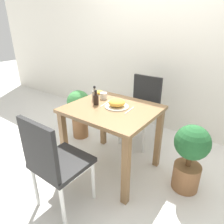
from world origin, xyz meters
TOP-DOWN VIEW (x-y plane):
  - ground_plane at (0.00, 0.00)m, footprint 16.00×16.00m
  - wall_back at (0.00, 1.28)m, footprint 8.00×0.05m
  - dining_table at (0.00, 0.00)m, footprint 0.89×0.77m
  - chair_near at (-0.05, -0.72)m, footprint 0.42×0.42m
  - chair_far at (-0.03, 0.72)m, footprint 0.42×0.42m
  - food_plate at (0.03, 0.04)m, footprint 0.24×0.24m
  - side_plate at (-0.35, 0.22)m, footprint 0.15×0.15m
  - drink_cup at (-0.23, 0.15)m, footprint 0.08×0.08m
  - sauce_bottle at (-0.28, 0.06)m, footprint 0.06×0.06m
  - condiment_bottle at (-0.18, -0.03)m, footprint 0.06×0.06m
  - fork_utensil at (-0.12, 0.04)m, footprint 0.04×0.20m
  - spoon_utensil at (0.18, 0.04)m, footprint 0.02×0.19m
  - potted_plant_left at (-0.78, 0.29)m, footprint 0.32×0.32m
  - potted_plant_right at (0.78, 0.18)m, footprint 0.33×0.33m

SIDE VIEW (x-z plane):
  - ground_plane at x=0.00m, z-range 0.00..0.00m
  - potted_plant_right at x=0.78m, z-range 0.05..0.74m
  - potted_plant_left at x=-0.78m, z-range 0.07..0.77m
  - chair_near at x=-0.05m, z-range 0.06..0.96m
  - chair_far at x=-0.03m, z-range 0.06..0.96m
  - dining_table at x=0.00m, z-range 0.24..0.99m
  - fork_utensil at x=-0.12m, z-range 0.74..0.75m
  - spoon_utensil at x=0.18m, z-range 0.74..0.75m
  - side_plate at x=-0.35m, z-range 0.74..0.79m
  - drink_cup at x=-0.23m, z-range 0.74..0.81m
  - food_plate at x=0.03m, z-range 0.74..0.82m
  - sauce_bottle at x=-0.28m, z-range 0.72..0.88m
  - condiment_bottle at x=-0.18m, z-range 0.72..0.88m
  - wall_back at x=0.00m, z-range 0.00..2.60m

